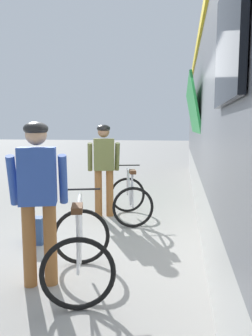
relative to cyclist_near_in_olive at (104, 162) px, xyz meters
name	(u,v)px	position (x,y,z in m)	size (l,w,h in m)	color
ground_plane	(101,251)	(0.38, -1.74, -1.05)	(80.00, 80.00, 0.00)	gray
cyclist_near_in_olive	(104,162)	(0.00, 0.00, 0.00)	(0.66, 0.43, 1.76)	#935B2D
cyclist_far_in_blue	(38,190)	(-0.02, -2.78, 0.00)	(0.66, 0.44, 1.76)	#935B2D
bicycle_near_silver	(130,198)	(0.53, -0.14, -0.65)	(0.96, 1.22, 0.99)	black
bicycle_far_white	(80,249)	(0.39, -2.70, -0.65)	(0.98, 1.23, 0.99)	black
backpack_on_platform	(35,230)	(-0.65, -1.63, -0.85)	(0.28, 0.18, 0.40)	navy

